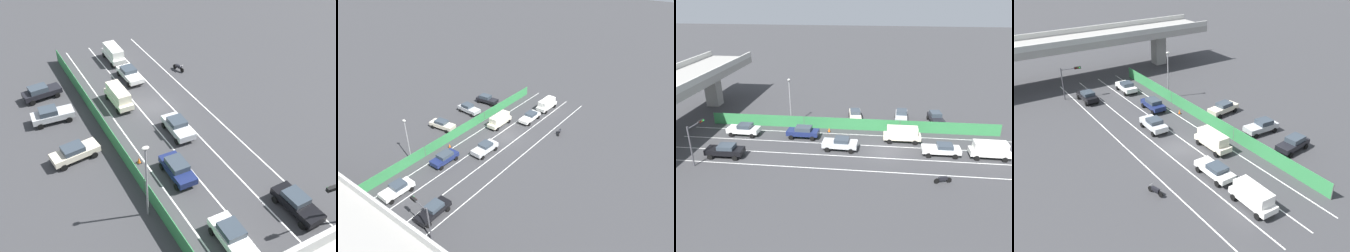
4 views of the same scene
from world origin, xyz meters
TOP-DOWN VIEW (x-y plane):
  - ground_plane at (0.00, 0.00)m, footprint 300.00×300.00m
  - lane_line_left_edge at (-4.96, 4.79)m, footprint 0.14×45.57m
  - lane_line_mid_left at (-1.65, 4.79)m, footprint 0.14×45.57m
  - lane_line_mid_right at (1.65, 4.79)m, footprint 0.14×45.57m
  - lane_line_right_edge at (4.96, 4.79)m, footprint 0.14×45.57m
  - green_fence at (6.68, 4.79)m, footprint 0.10×41.67m
  - car_sedan_silver at (0.05, 5.53)m, footprint 2.18×4.44m
  - car_van_cream at (3.34, -2.31)m, footprint 1.95×4.90m
  - car_hatchback_white at (3.09, 19.41)m, footprint 2.15×4.45m
  - car_sedan_white at (-0.00, -6.97)m, footprint 2.09×4.65m
  - car_van_white at (-0.11, -12.57)m, footprint 2.07×4.74m
  - car_sedan_navy at (3.14, 11.04)m, footprint 2.05×4.32m
  - car_sedan_black at (-3.45, 19.13)m, footprint 2.08×4.55m
  - motorcycle at (-6.53, -6.15)m, footprint 0.75×1.91m
  - parked_sedan_dark at (10.81, -7.69)m, footprint 4.49×2.32m
  - parked_wagon_silver at (10.90, -2.54)m, footprint 4.52×2.20m
  - parked_sedan_cream at (10.58, 4.53)m, footprint 4.75×2.39m
  - street_lamp at (7.40, 13.81)m, footprint 0.60×0.36m
  - traffic_cone at (5.48, 7.82)m, footprint 0.47×0.47m

SIDE VIEW (x-z plane):
  - ground_plane at x=0.00m, z-range 0.00..0.00m
  - lane_line_left_edge at x=-4.96m, z-range 0.00..0.01m
  - lane_line_mid_left at x=-1.65m, z-range 0.00..0.01m
  - lane_line_mid_right at x=1.65m, z-range 0.00..0.01m
  - lane_line_right_edge at x=4.96m, z-range 0.00..0.01m
  - traffic_cone at x=5.48m, z-range -0.02..0.62m
  - motorcycle at x=-6.53m, z-range -0.01..0.93m
  - car_sedan_white at x=0.00m, z-range 0.09..1.58m
  - green_fence at x=6.68m, z-range 0.00..1.73m
  - parked_sedan_cream at x=10.58m, z-range 0.09..1.69m
  - car_sedan_black at x=-3.45m, z-range 0.09..1.69m
  - car_sedan_silver at x=0.05m, z-range 0.09..1.71m
  - car_hatchback_white at x=3.09m, z-range 0.08..1.72m
  - parked_sedan_dark at x=10.81m, z-range 0.09..1.72m
  - car_sedan_navy at x=3.14m, z-range 0.10..1.73m
  - parked_wagon_silver at x=10.90m, z-range 0.07..1.77m
  - car_van_white at x=-0.11m, z-range 0.15..2.24m
  - car_van_cream at x=3.34m, z-range 0.15..2.25m
  - street_lamp at x=7.40m, z-range 0.76..7.86m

